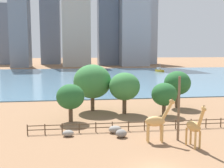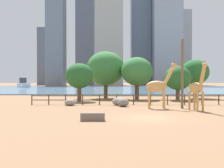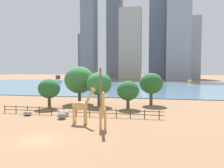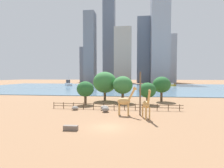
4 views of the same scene
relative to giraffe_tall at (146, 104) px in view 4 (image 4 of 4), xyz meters
name	(u,v)px [view 4 (image 4 of 4)]	position (x,y,z in m)	size (l,w,h in m)	color
ground_plane	(127,87)	(-5.50, 74.83, -2.29)	(400.00, 400.00, 0.00)	#8C6647
harbor_water	(127,88)	(-5.50, 71.83, -2.19)	(180.00, 86.00, 0.20)	slate
giraffe_tall	(146,104)	(0.00, 0.00, 0.00)	(1.40, 3.02, 4.95)	tan
giraffe_companion	(125,101)	(-3.48, 2.23, 0.12)	(3.48, 1.08, 5.09)	tan
utility_pole	(140,94)	(-0.88, 2.42, 1.44)	(0.28, 0.28, 7.48)	brown
boulder_near_fence	(104,108)	(-7.69, 6.22, -1.84)	(1.63, 1.22, 0.91)	gray
boulder_by_pole	(75,108)	(-13.52, 5.61, -1.91)	(1.37, 1.02, 0.77)	gray
boulder_small	(106,109)	(-7.20, 4.40, -1.81)	(1.35, 1.28, 0.96)	gray
feeding_trough	(71,128)	(-9.83, -6.94, -1.99)	(1.80, 0.60, 0.60)	#72665B
enclosure_fence	(115,106)	(-5.65, 6.83, -1.54)	(26.12, 0.14, 1.30)	#4C3826
tree_left_large	(105,82)	(-9.69, 19.21, 2.72)	(6.37, 6.37, 7.90)	brown
tree_center_broad	(162,85)	(5.47, 19.78, 2.11)	(4.72, 4.72, 6.56)	brown
tree_right_tall	(85,89)	(-13.29, 12.46, 1.36)	(4.03, 4.03, 5.50)	brown
tree_left_small	(147,90)	(1.35, 14.46, 1.06)	(4.03, 4.03, 5.19)	brown
tree_right_small	(123,85)	(-4.66, 16.51, 2.13)	(4.99, 4.99, 6.70)	brown
boat_ferry	(173,85)	(24.45, 91.94, -1.45)	(3.24, 4.52, 3.85)	gold
boat_sailboat	(68,84)	(-45.23, 85.56, -0.77)	(7.41, 9.18, 7.96)	silver
skyline_tower_needle	(90,48)	(-41.80, 133.13, 30.41)	(9.79, 12.55, 65.41)	slate
skyline_block_central	(143,51)	(7.96, 147.51, 29.15)	(11.87, 14.24, 62.90)	slate
skyline_tower_glass	(109,38)	(-27.92, 163.68, 46.23)	(12.47, 13.42, 97.05)	slate
skyline_block_left	(123,56)	(-11.32, 137.15, 23.39)	(15.89, 12.76, 51.37)	#ADA89E
skyline_block_right	(167,59)	(32.95, 155.93, 21.76)	(15.74, 11.73, 48.10)	#939EAD
skyline_tower_short	(160,39)	(22.30, 137.40, 37.83)	(16.33, 15.73, 80.25)	#939EAD
skyline_block_wide	(85,65)	(-55.26, 162.79, 16.95)	(9.36, 8.85, 38.49)	slate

